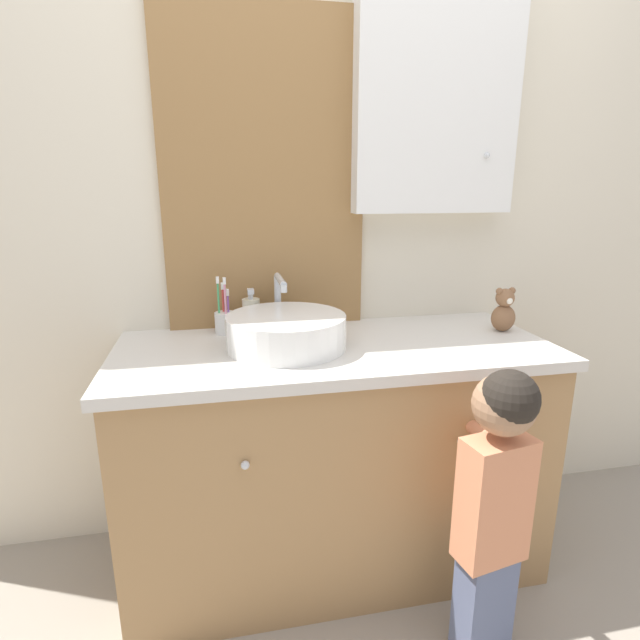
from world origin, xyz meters
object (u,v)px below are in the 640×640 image
at_px(soap_dispenser, 251,314).
at_px(child_figure, 495,490).
at_px(teddy_bear, 504,311).
at_px(sink_basin, 286,330).
at_px(toothbrush_holder, 225,320).

xyz_separation_m(soap_dispenser, child_figure, (0.58, -0.69, -0.33)).
xyz_separation_m(soap_dispenser, teddy_bear, (0.87, -0.18, 0.01)).
bearing_deg(soap_dispenser, teddy_bear, -11.87).
bearing_deg(soap_dispenser, sink_basin, -65.92).
relative_size(sink_basin, teddy_bear, 2.72).
bearing_deg(sink_basin, toothbrush_holder, 132.96).
relative_size(sink_basin, toothbrush_holder, 2.13).
height_order(sink_basin, toothbrush_holder, sink_basin).
distance_m(sink_basin, teddy_bear, 0.78).
bearing_deg(sink_basin, teddy_bear, 2.25).
height_order(toothbrush_holder, teddy_bear, toothbrush_holder).
relative_size(soap_dispenser, teddy_bear, 0.97).
relative_size(child_figure, teddy_bear, 5.60).
relative_size(toothbrush_holder, teddy_bear, 1.28).
height_order(sink_basin, child_figure, sink_basin).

